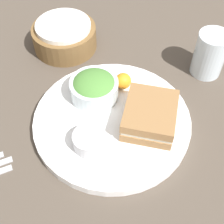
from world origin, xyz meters
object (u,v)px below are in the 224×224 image
(sandwich, at_px, (150,115))
(drink_glass, at_px, (210,54))
(dressing_cup, at_px, (89,141))
(bread_basket, at_px, (65,36))
(plate, at_px, (112,121))
(salad_bowl, at_px, (94,87))

(sandwich, height_order, drink_glass, drink_glass)
(dressing_cup, distance_m, bread_basket, 0.33)
(dressing_cup, xyz_separation_m, bread_basket, (-0.10, 0.31, -0.00))
(plate, bearing_deg, bread_basket, 119.55)
(drink_glass, relative_size, bread_basket, 0.67)
(plate, xyz_separation_m, drink_glass, (0.21, 0.18, 0.04))
(salad_bowl, bearing_deg, dressing_cup, -88.21)
(dressing_cup, bearing_deg, bread_basket, 107.69)
(drink_glass, bearing_deg, sandwich, -127.10)
(sandwich, xyz_separation_m, salad_bowl, (-0.12, 0.07, 0.00))
(salad_bowl, height_order, drink_glass, drink_glass)
(sandwich, distance_m, bread_basket, 0.33)
(dressing_cup, relative_size, bread_basket, 0.40)
(sandwich, bearing_deg, salad_bowl, 150.72)
(salad_bowl, bearing_deg, bread_basket, 117.47)
(salad_bowl, xyz_separation_m, drink_glass, (0.26, 0.12, 0.01))
(salad_bowl, xyz_separation_m, bread_basket, (-0.10, 0.18, -0.01))
(plate, xyz_separation_m, bread_basket, (-0.14, 0.24, 0.02))
(plate, distance_m, sandwich, 0.08)
(salad_bowl, distance_m, dressing_cup, 0.13)
(drink_glass, xyz_separation_m, bread_basket, (-0.35, 0.07, -0.02))
(dressing_cup, height_order, bread_basket, bread_basket)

